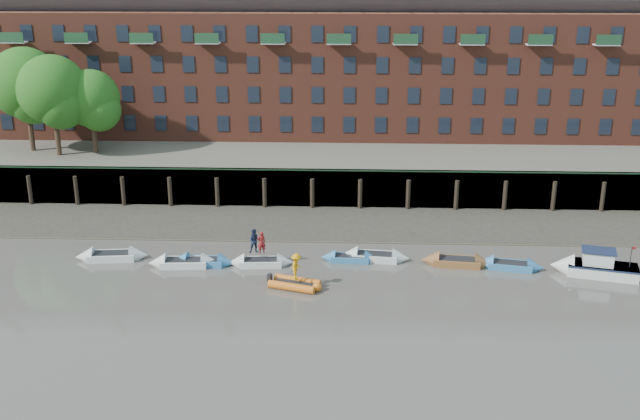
# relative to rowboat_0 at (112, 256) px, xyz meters

# --- Properties ---
(ground) EXTENTS (220.00, 220.00, 0.00)m
(ground) POSITION_rel_rowboat_0_xyz_m (15.47, -10.06, -0.26)
(ground) COLOR #59534D
(ground) RESTS_ON ground
(foreshore) EXTENTS (110.00, 8.00, 0.50)m
(foreshore) POSITION_rel_rowboat_0_xyz_m (15.47, 7.94, -0.26)
(foreshore) COLOR #3D382F
(foreshore) RESTS_ON ground
(mud_band) EXTENTS (110.00, 1.60, 0.10)m
(mud_band) POSITION_rel_rowboat_0_xyz_m (15.47, 4.54, -0.26)
(mud_band) COLOR #4C4336
(mud_band) RESTS_ON ground
(river_wall) EXTENTS (110.00, 1.23, 3.30)m
(river_wall) POSITION_rel_rowboat_0_xyz_m (15.47, 12.32, 1.34)
(river_wall) COLOR #2D2A26
(river_wall) RESTS_ON ground
(bank_terrace) EXTENTS (110.00, 28.00, 3.20)m
(bank_terrace) POSITION_rel_rowboat_0_xyz_m (15.47, 25.94, 1.34)
(bank_terrace) COLOR #5E594D
(bank_terrace) RESTS_ON ground
(apartment_terrace) EXTENTS (80.60, 15.56, 20.98)m
(apartment_terrace) POSITION_rel_rowboat_0_xyz_m (15.47, 26.93, 12.57)
(apartment_terrace) COLOR brown
(apartment_terrace) RESTS_ON bank_terrace
(tree_cluster) EXTENTS (11.76, 7.74, 9.40)m
(tree_cluster) POSITION_rel_rowboat_0_xyz_m (-10.14, 17.28, 8.75)
(tree_cluster) COLOR #3A281C
(tree_cluster) RESTS_ON bank_terrace
(rowboat_0) EXTENTS (5.15, 2.03, 1.46)m
(rowboat_0) POSITION_rel_rowboat_0_xyz_m (0.00, 0.00, 0.00)
(rowboat_0) COLOR silver
(rowboat_0) RESTS_ON ground
(rowboat_1) EXTENTS (4.95, 1.77, 1.41)m
(rowboat_1) POSITION_rel_rowboat_0_xyz_m (5.30, -0.97, -0.01)
(rowboat_1) COLOR silver
(rowboat_1) RESTS_ON ground
(rowboat_2) EXTENTS (4.51, 1.62, 1.28)m
(rowboat_2) POSITION_rel_rowboat_0_xyz_m (6.57, -0.64, -0.03)
(rowboat_2) COLOR teal
(rowboat_2) RESTS_ON ground
(rowboat_3) EXTENTS (4.55, 1.59, 1.30)m
(rowboat_3) POSITION_rel_rowboat_0_xyz_m (10.55, -0.65, -0.03)
(rowboat_3) COLOR silver
(rowboat_3) RESTS_ON ground
(rowboat_4) EXTENTS (4.15, 1.40, 1.19)m
(rowboat_4) POSITION_rel_rowboat_0_xyz_m (16.67, 0.40, -0.05)
(rowboat_4) COLOR teal
(rowboat_4) RESTS_ON ground
(rowboat_5) EXTENTS (4.97, 1.94, 1.41)m
(rowboat_5) POSITION_rel_rowboat_0_xyz_m (18.41, 0.64, -0.01)
(rowboat_5) COLOR silver
(rowboat_5) RESTS_ON ground
(rowboat_6) EXTENTS (5.03, 2.02, 1.42)m
(rowboat_6) POSITION_rel_rowboat_0_xyz_m (24.00, -0.06, -0.01)
(rowboat_6) COLOR brown
(rowboat_6) RESTS_ON ground
(rowboat_7) EXTENTS (4.68, 2.13, 1.31)m
(rowboat_7) POSITION_rel_rowboat_0_xyz_m (27.54, -0.52, -0.03)
(rowboat_7) COLOR teal
(rowboat_7) RESTS_ON ground
(rib_tender) EXTENTS (3.49, 2.45, 0.59)m
(rib_tender) POSITION_rel_rowboat_0_xyz_m (13.24, -4.19, -0.00)
(rib_tender) COLOR orange
(rib_tender) RESTS_ON ground
(motor_launch) EXTENTS (5.85, 3.11, 2.30)m
(motor_launch) POSITION_rel_rowboat_0_xyz_m (32.53, -1.27, 0.33)
(motor_launch) COLOR silver
(motor_launch) RESTS_ON ground
(person_rower_a) EXTENTS (0.69, 0.59, 1.59)m
(person_rower_a) POSITION_rel_rowboat_0_xyz_m (10.62, -0.59, 1.41)
(person_rower_a) COLOR maroon
(person_rower_a) RESTS_ON rowboat_3
(person_rower_b) EXTENTS (0.93, 0.77, 1.72)m
(person_rower_b) POSITION_rel_rowboat_0_xyz_m (10.16, -0.52, 1.48)
(person_rower_b) COLOR #19233F
(person_rower_b) RESTS_ON rowboat_3
(person_rib_crew) EXTENTS (0.88, 1.26, 1.77)m
(person_rib_crew) POSITION_rel_rowboat_0_xyz_m (13.25, -4.18, 1.18)
(person_rib_crew) COLOR orange
(person_rib_crew) RESTS_ON rib_tender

